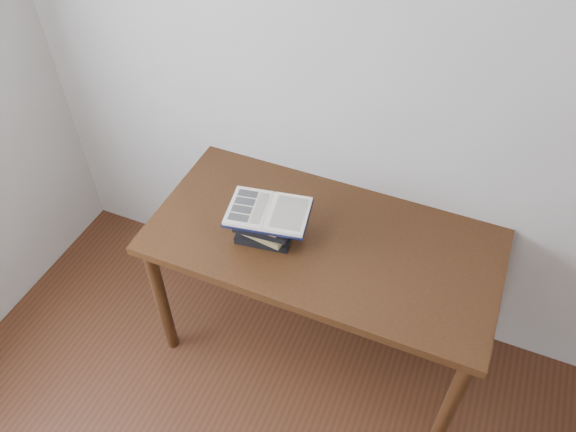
% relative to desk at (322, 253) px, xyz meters
% --- Properties ---
extents(desk, '(1.51, 0.75, 0.81)m').
position_rel_desk_xyz_m(desk, '(0.00, 0.00, 0.00)').
color(desk, '#422810').
rests_on(desk, ground).
extents(book_stack, '(0.25, 0.19, 0.16)m').
position_rel_desk_xyz_m(book_stack, '(-0.24, -0.08, 0.17)').
color(book_stack, black).
rests_on(book_stack, desk).
extents(open_book, '(0.37, 0.29, 0.03)m').
position_rel_desk_xyz_m(open_book, '(-0.21, -0.09, 0.26)').
color(open_book, black).
rests_on(open_book, book_stack).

